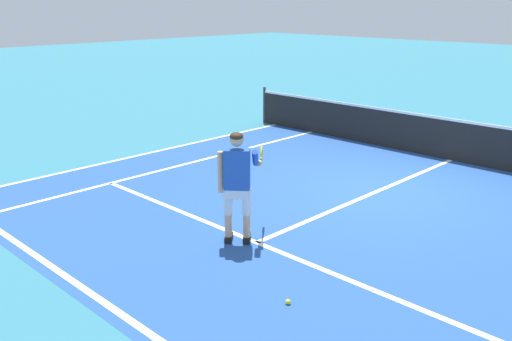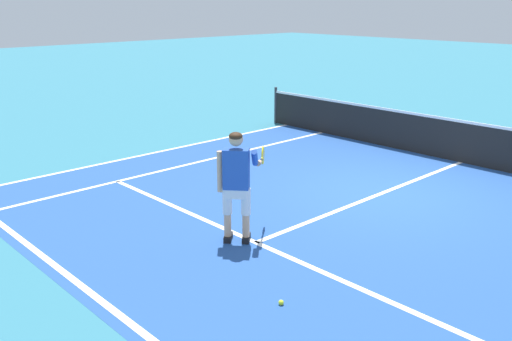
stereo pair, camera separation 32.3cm
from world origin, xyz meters
name	(u,v)px [view 1 (the left image)]	position (x,y,z in m)	size (l,w,h in m)	color
ground_plane	(379,191)	(0.00, 0.00, 0.00)	(80.00, 80.00, 0.00)	teal
court_inner_surface	(333,210)	(0.00, -1.47, 0.00)	(10.98, 9.36, 0.00)	#234C93
line_baseline	(108,305)	(0.00, -5.95, 0.00)	(10.98, 0.10, 0.01)	white
line_service	(257,242)	(0.00, -3.39, 0.00)	(8.23, 0.10, 0.01)	white
line_centre_service	(374,193)	(0.00, -0.19, 0.00)	(0.10, 6.40, 0.01)	white
line_singles_left	(186,164)	(-4.12, -1.47, 0.00)	(0.10, 8.96, 0.01)	white
line_doubles_left	(150,153)	(-5.49, -1.47, 0.00)	(0.10, 8.96, 0.01)	white
tennis_net	(453,139)	(0.00, 3.01, 0.50)	(11.96, 0.08, 1.07)	#333338
tennis_player	(238,180)	(-0.25, -3.54, 0.99)	(0.69, 1.18, 1.71)	black
tennis_ball_near_feet	(288,302)	(1.52, -4.40, 0.03)	(0.07, 0.07, 0.07)	#CCE02D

